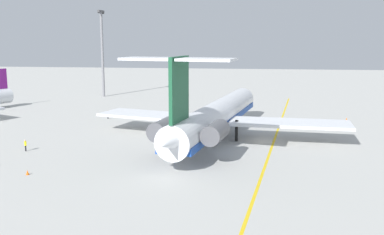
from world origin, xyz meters
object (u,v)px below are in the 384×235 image
at_px(main_jetliner, 215,116).
at_px(ground_crew_near_nose, 173,106).
at_px(safety_cone_wingtip, 347,119).
at_px(light_mast, 102,50).
at_px(ground_crew_portside, 25,144).
at_px(safety_cone_nose, 27,172).
at_px(ground_crew_near_tail, 108,113).

relative_size(main_jetliner, ground_crew_near_nose, 27.20).
bearing_deg(main_jetliner, safety_cone_wingtip, -40.33).
bearing_deg(light_mast, main_jetliner, -144.19).
relative_size(ground_crew_near_nose, light_mast, 0.07).
xyz_separation_m(ground_crew_portside, safety_cone_nose, (-10.28, -5.76, -0.79)).
bearing_deg(ground_crew_portside, safety_cone_nose, 49.86).
xyz_separation_m(ground_crew_near_nose, safety_cone_nose, (-48.10, 8.56, -0.81)).
xyz_separation_m(safety_cone_nose, light_mast, (69.74, 14.88, 12.51)).
distance_m(main_jetliner, ground_crew_portside, 28.19).
distance_m(ground_crew_near_nose, safety_cone_nose, 48.86).
xyz_separation_m(main_jetliner, light_mast, (48.39, 34.92, 9.06)).
bearing_deg(main_jetliner, light_mast, 45.75).
height_order(safety_cone_nose, light_mast, light_mast).
xyz_separation_m(ground_crew_near_nose, light_mast, (21.64, 23.44, 11.69)).
relative_size(main_jetliner, safety_cone_wingtip, 84.88).
height_order(main_jetliner, ground_crew_near_nose, main_jetliner).
bearing_deg(safety_cone_wingtip, light_mast, 64.23).
height_order(ground_crew_near_tail, safety_cone_wingtip, ground_crew_near_tail).
xyz_separation_m(ground_crew_near_nose, ground_crew_portside, (-37.83, 14.32, -0.02)).
relative_size(ground_crew_near_nose, safety_cone_nose, 3.12).
distance_m(ground_crew_near_nose, safety_cone_wingtip, 36.12).
xyz_separation_m(ground_crew_near_tail, ground_crew_portside, (-26.49, 3.16, -0.01)).
distance_m(main_jetliner, light_mast, 60.35).
bearing_deg(safety_cone_wingtip, ground_crew_portside, 121.93).
bearing_deg(ground_crew_portside, main_jetliner, 133.85).
xyz_separation_m(main_jetliner, ground_crew_near_tail, (15.41, 22.63, -2.64)).
distance_m(safety_cone_nose, light_mast, 72.40).
relative_size(ground_crew_portside, safety_cone_wingtip, 3.05).
distance_m(safety_cone_wingtip, light_mast, 66.60).
distance_m(ground_crew_near_tail, ground_crew_portside, 26.68).
bearing_deg(main_jetliner, ground_crew_portside, 123.18).
height_order(ground_crew_near_nose, ground_crew_portside, ground_crew_near_nose).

